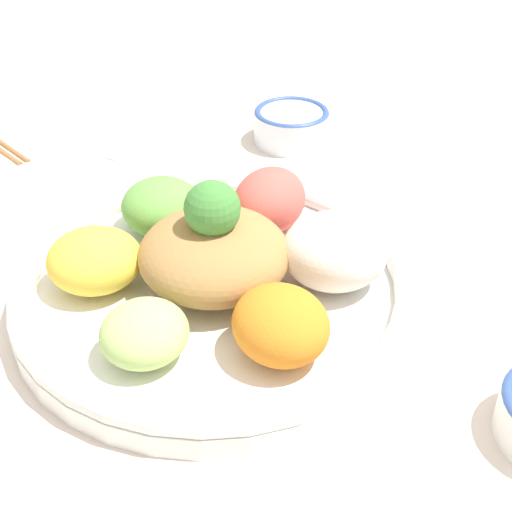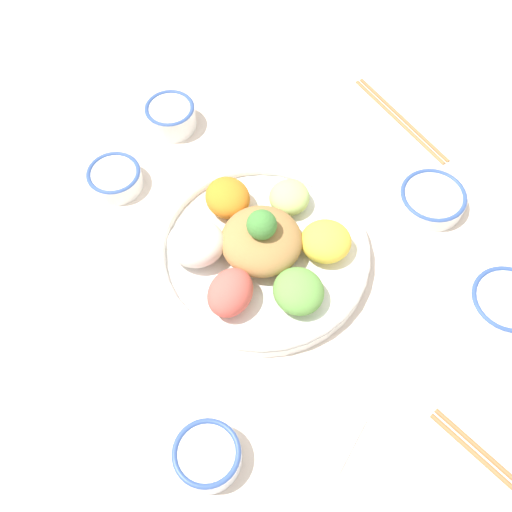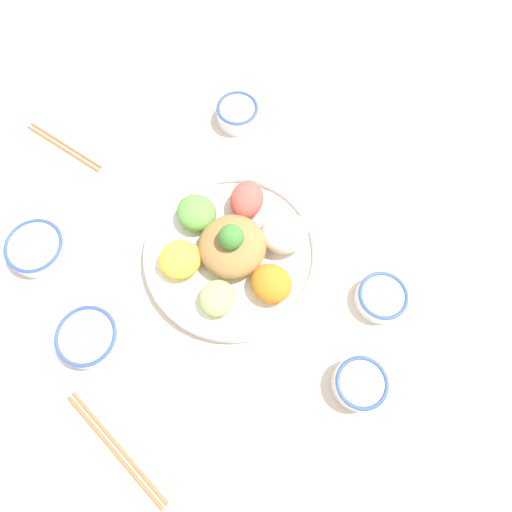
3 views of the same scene
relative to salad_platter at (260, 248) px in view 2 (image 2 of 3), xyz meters
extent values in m
plane|color=silver|center=(-0.02, -0.02, -0.03)|extent=(2.40, 2.40, 0.00)
cylinder|color=white|center=(0.00, 0.00, -0.02)|extent=(0.34, 0.34, 0.02)
torus|color=white|center=(0.00, 0.00, 0.00)|extent=(0.34, 0.34, 0.02)
ellipsoid|color=white|center=(0.02, -0.09, 0.02)|extent=(0.10, 0.10, 0.06)
ellipsoid|color=#E55B51|center=(0.09, -0.03, 0.02)|extent=(0.09, 0.08, 0.06)
ellipsoid|color=#6BAD4C|center=(0.07, 0.07, 0.02)|extent=(0.11, 0.11, 0.05)
ellipsoid|color=yellow|center=(-0.03, 0.10, 0.01)|extent=(0.09, 0.09, 0.05)
ellipsoid|color=#B7DB7A|center=(-0.10, 0.03, 0.01)|extent=(0.08, 0.08, 0.04)
ellipsoid|color=orange|center=(-0.07, -0.07, 0.02)|extent=(0.10, 0.10, 0.05)
ellipsoid|color=#AD7F47|center=(0.00, 0.00, 0.02)|extent=(0.12, 0.12, 0.06)
sphere|color=#478E3D|center=(0.00, 0.00, 0.06)|extent=(0.05, 0.05, 0.05)
cylinder|color=white|center=(0.02, 0.38, -0.01)|extent=(0.11, 0.11, 0.03)
torus|color=#38569E|center=(0.02, 0.38, 0.00)|extent=(0.11, 0.11, 0.01)
cylinder|color=#5B3319|center=(0.02, 0.38, 0.00)|extent=(0.09, 0.09, 0.00)
cylinder|color=white|center=(-0.10, -0.27, -0.01)|extent=(0.09, 0.09, 0.03)
torus|color=#38569E|center=(-0.10, -0.27, 0.00)|extent=(0.09, 0.09, 0.01)
cylinder|color=white|center=(-0.10, -0.27, 0.00)|extent=(0.07, 0.07, 0.00)
cylinder|color=white|center=(-0.25, -0.21, -0.01)|extent=(0.09, 0.09, 0.04)
torus|color=#38569E|center=(-0.25, -0.21, 0.01)|extent=(0.09, 0.09, 0.01)
cylinder|color=#DBB251|center=(-0.25, -0.21, 0.01)|extent=(0.07, 0.07, 0.00)
cylinder|color=white|center=(-0.16, 0.26, -0.02)|extent=(0.11, 0.11, 0.03)
torus|color=#38569E|center=(-0.16, 0.26, 0.00)|extent=(0.11, 0.11, 0.01)
cylinder|color=maroon|center=(-0.16, 0.26, 0.00)|extent=(0.09, 0.09, 0.00)
cylinder|color=white|center=(0.32, -0.01, -0.01)|extent=(0.09, 0.09, 0.04)
torus|color=#38569E|center=(0.32, -0.01, 0.01)|extent=(0.09, 0.09, 0.01)
cylinder|color=white|center=(0.32, -0.01, 0.00)|extent=(0.07, 0.07, 0.00)
cylinder|color=#9E6B3D|center=(-0.34, 0.20, -0.03)|extent=(0.18, 0.18, 0.01)
cylinder|color=#9E6B3D|center=(-0.34, 0.20, -0.03)|extent=(0.18, 0.18, 0.01)
cylinder|color=#9E6B3D|center=(0.25, 0.37, -0.03)|extent=(0.12, 0.17, 0.01)
cylinder|color=#9E6B3D|center=(0.26, 0.36, -0.03)|extent=(0.12, 0.17, 0.01)
cube|color=silver|center=(0.26, 0.17, -0.03)|extent=(0.08, 0.04, 0.01)
ellipsoid|color=silver|center=(0.21, 0.19, -0.03)|extent=(0.05, 0.05, 0.01)
camera|label=1|loc=(-0.46, -0.13, 0.36)|focal=50.00mm
camera|label=2|loc=(0.48, 0.09, 0.79)|focal=42.00mm
camera|label=3|loc=(-0.29, -0.03, 0.75)|focal=30.00mm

